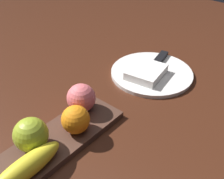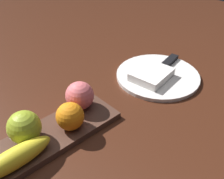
% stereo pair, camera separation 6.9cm
% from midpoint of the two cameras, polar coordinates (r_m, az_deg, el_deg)
% --- Properties ---
extents(ground_plane, '(2.40, 2.40, 0.00)m').
position_cam_midpoint_polar(ground_plane, '(0.64, -12.66, -10.48)').
color(ground_plane, '#411F12').
extents(fruit_tray, '(0.33, 0.11, 0.02)m').
position_cam_midpoint_polar(fruit_tray, '(0.63, -9.49, -9.64)').
color(fruit_tray, '#4D3226').
rests_on(fruit_tray, ground_plane).
extents(apple, '(0.07, 0.07, 0.07)m').
position_cam_midpoint_polar(apple, '(0.60, -14.48, -7.92)').
color(apple, '#95AB28').
rests_on(apple, fruit_tray).
extents(banana, '(0.16, 0.04, 0.04)m').
position_cam_midpoint_polar(banana, '(0.56, -16.21, -13.72)').
color(banana, yellow).
rests_on(banana, fruit_tray).
extents(orange_near_apple, '(0.06, 0.06, 0.06)m').
position_cam_midpoint_polar(orange_near_apple, '(0.61, -5.52, -5.69)').
color(orange_near_apple, orange).
rests_on(orange_near_apple, fruit_tray).
extents(peach, '(0.07, 0.07, 0.07)m').
position_cam_midpoint_polar(peach, '(0.67, -3.79, -1.38)').
color(peach, '#E5676C').
rests_on(peach, fruit_tray).
extents(dinner_plate, '(0.25, 0.25, 0.01)m').
position_cam_midpoint_polar(dinner_plate, '(0.84, 11.85, 2.74)').
color(dinner_plate, white).
rests_on(dinner_plate, ground_plane).
extents(folded_napkin, '(0.12, 0.11, 0.02)m').
position_cam_midpoint_polar(folded_napkin, '(0.81, 10.66, 3.00)').
color(folded_napkin, white).
rests_on(folded_napkin, dinner_plate).
extents(knife, '(0.18, 0.06, 0.01)m').
position_cam_midpoint_polar(knife, '(0.88, 13.45, 5.18)').
color(knife, silver).
rests_on(knife, dinner_plate).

